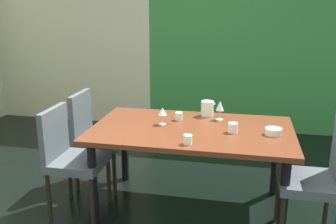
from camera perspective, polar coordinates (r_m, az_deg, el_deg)
The scene contains 13 objects.
back_panel_interior at distance 5.89m, azimuth -14.99°, elevation 10.95°, with size 2.54×0.10×2.54m, color beige.
garden_window_panel at distance 5.30m, azimuth 17.39°, elevation 10.25°, with size 3.70×0.10×2.54m, color #317D37.
dining_table at distance 3.17m, azimuth 3.62°, elevation -3.85°, with size 1.67×1.00×0.74m.
chair_left_near at distance 3.27m, azimuth -14.80°, elevation -6.23°, with size 0.45×0.44×0.92m.
chair_left_far at distance 3.72m, azimuth -11.25°, elevation -3.22°, with size 0.45×0.44×0.93m.
chair_right_near at distance 2.99m, azimuth 22.50°, elevation -8.21°, with size 0.44×0.44×1.04m.
wine_glass_left at distance 3.36m, azimuth 7.92°, elevation 0.87°, with size 0.07×0.07×0.17m.
wine_glass_front at distance 3.20m, azimuth -0.86°, elevation 0.02°, with size 0.08×0.08×0.15m.
serving_bowl_center at distance 3.09m, azimuth 15.77°, elevation -2.87°, with size 0.13×0.13×0.05m, color white.
cup_rear at distance 2.77m, azimuth 3.03°, elevation -4.21°, with size 0.07×0.07×0.07m, color white.
cup_right at distance 3.34m, azimuth 1.66°, elevation -0.64°, with size 0.07×0.07×0.07m, color silver.
cup_west at distance 3.06m, azimuth 9.86°, elevation -2.37°, with size 0.08×0.08×0.08m, color white.
pitcher_corner at distance 3.48m, azimuth 6.03°, elevation 0.55°, with size 0.13×0.12×0.14m.
Camera 1 is at (0.77, -2.55, 1.73)m, focal length 40.00 mm.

